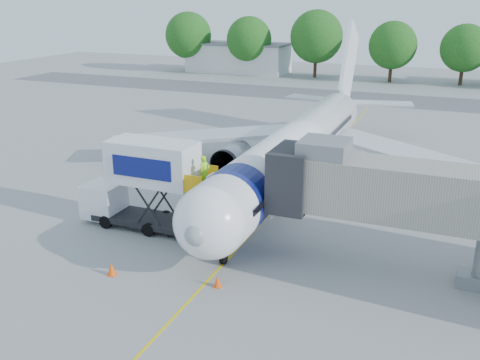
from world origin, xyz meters
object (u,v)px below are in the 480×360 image
at_px(aircraft, 299,146).
at_px(jet_bridge, 392,192).
at_px(catering_hiloader, 144,185).
at_px(ground_tug, 230,341).

distance_m(aircraft, jet_bridge, 13.77).
relative_size(jet_bridge, catering_hiloader, 1.64).
distance_m(jet_bridge, catering_hiloader, 14.34).
xyz_separation_m(jet_bridge, ground_tug, (-4.57, -9.57, -3.53)).
relative_size(jet_bridge, ground_tug, 3.23).
relative_size(aircraft, ground_tug, 8.77).
bearing_deg(ground_tug, catering_hiloader, 118.01).
xyz_separation_m(catering_hiloader, ground_tug, (9.68, -9.57, -1.95)).
relative_size(aircraft, catering_hiloader, 4.44).
bearing_deg(jet_bridge, ground_tug, -115.51).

